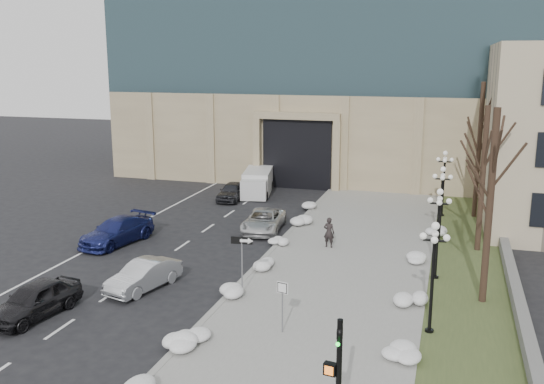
{
  "coord_description": "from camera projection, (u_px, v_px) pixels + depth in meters",
  "views": [
    {
      "loc": [
        8.74,
        -17.88,
        11.08
      ],
      "look_at": [
        -1.09,
        14.8,
        3.5
      ],
      "focal_mm": 40.0,
      "sensor_mm": 36.0,
      "label": 1
    }
  ],
  "objects": [
    {
      "name": "car_b",
      "position": [
        144.0,
        276.0,
        29.51
      ],
      "size": [
        2.47,
        4.47,
        1.4
      ],
      "primitive_type": "imported",
      "rotation": [
        0.0,
        0.0,
        -0.25
      ],
      "color": "#B7BABF",
      "rests_on": "ground"
    },
    {
      "name": "snow_clump_i",
      "position": [
        411.0,
        299.0,
        27.63
      ],
      "size": [
        1.1,
        1.6,
        0.36
      ],
      "primitive_type": "ellipsoid",
      "color": "white",
      "rests_on": "sidewalk"
    },
    {
      "name": "lamppost_c",
      "position": [
        442.0,
        194.0,
        36.34
      ],
      "size": [
        1.18,
        1.18,
        4.76
      ],
      "color": "black",
      "rests_on": "ground"
    },
    {
      "name": "snow_clump_e",
      "position": [
        280.0,
        241.0,
        36.51
      ],
      "size": [
        1.1,
        1.6,
        0.36
      ],
      "primitive_type": "ellipsoid",
      "color": "white",
      "rests_on": "sidewalk"
    },
    {
      "name": "tree_mid",
      "position": [
        484.0,
        159.0,
        34.26
      ],
      "size": [
        3.2,
        3.2,
        8.5
      ],
      "color": "black",
      "rests_on": "ground"
    },
    {
      "name": "snow_clump_g",
      "position": [
        313.0,
        207.0,
        44.68
      ],
      "size": [
        1.1,
        1.6,
        0.36
      ],
      "primitive_type": "ellipsoid",
      "color": "white",
      "rests_on": "sidewalk"
    },
    {
      "name": "snow_clump_l",
      "position": [
        179.0,
        346.0,
        23.13
      ],
      "size": [
        1.1,
        1.6,
        0.36
      ],
      "primitive_type": "ellipsoid",
      "color": "white",
      "rests_on": "sidewalk"
    },
    {
      "name": "snow_clump_f",
      "position": [
        302.0,
        222.0,
        40.74
      ],
      "size": [
        1.1,
        1.6,
        0.36
      ],
      "primitive_type": "ellipsoid",
      "color": "white",
      "rests_on": "sidewalk"
    },
    {
      "name": "car_c",
      "position": [
        117.0,
        231.0,
        36.8
      ],
      "size": [
        3.21,
        5.65,
        1.54
      ],
      "primitive_type": "imported",
      "rotation": [
        0.0,
        0.0,
        -0.21
      ],
      "color": "navy",
      "rests_on": "ground"
    },
    {
      "name": "grass_strip",
      "position": [
        469.0,
        272.0,
        31.84
      ],
      "size": [
        4.0,
        40.0,
        0.1
      ],
      "primitive_type": "cube",
      "color": "#3B4A25",
      "rests_on": "ground"
    },
    {
      "name": "lamppost_a",
      "position": [
        433.0,
        263.0,
        24.18
      ],
      "size": [
        1.18,
        1.18,
        4.76
      ],
      "color": "black",
      "rests_on": "ground"
    },
    {
      "name": "snow_clump_j",
      "position": [
        419.0,
        260.0,
        32.96
      ],
      "size": [
        1.1,
        1.6,
        0.36
      ],
      "primitive_type": "ellipsoid",
      "color": "white",
      "rests_on": "sidewalk"
    },
    {
      "name": "snow_clump_b",
      "position": [
        197.0,
        333.0,
        24.24
      ],
      "size": [
        1.1,
        1.6,
        0.36
      ],
      "primitive_type": "ellipsoid",
      "color": "white",
      "rests_on": "sidewalk"
    },
    {
      "name": "ground",
      "position": [
        182.0,
        376.0,
        21.57
      ],
      "size": [
        160.0,
        160.0,
        0.0
      ],
      "primitive_type": "plane",
      "color": "black",
      "rests_on": "ground"
    },
    {
      "name": "snow_clump_c",
      "position": [
        234.0,
        292.0,
        28.46
      ],
      "size": [
        1.1,
        1.6,
        0.36
      ],
      "primitive_type": "ellipsoid",
      "color": "white",
      "rests_on": "sidewalk"
    },
    {
      "name": "tree_far",
      "position": [
        480.0,
        131.0,
        41.59
      ],
      "size": [
        3.2,
        3.2,
        9.5
      ],
      "color": "black",
      "rests_on": "ground"
    },
    {
      "name": "car_e",
      "position": [
        232.0,
        191.0,
        48.09
      ],
      "size": [
        1.9,
        4.27,
        1.43
      ],
      "primitive_type": "imported",
      "rotation": [
        0.0,
        0.0,
        0.05
      ],
      "color": "#2B2C30",
      "rests_on": "ground"
    },
    {
      "name": "snow_clump_d",
      "position": [
        266.0,
        266.0,
        32.0
      ],
      "size": [
        1.1,
        1.6,
        0.36
      ],
      "primitive_type": "ellipsoid",
      "color": "white",
      "rests_on": "sidewalk"
    },
    {
      "name": "sidewalk",
      "position": [
        347.0,
        260.0,
        33.67
      ],
      "size": [
        9.0,
        40.0,
        0.12
      ],
      "primitive_type": "cube",
      "color": "gray",
      "rests_on": "ground"
    },
    {
      "name": "lamppost_d",
      "position": [
        444.0,
        175.0,
        42.41
      ],
      "size": [
        1.18,
        1.18,
        4.76
      ],
      "color": "black",
      "rests_on": "ground"
    },
    {
      "name": "one_way_sign",
      "position": [
        245.0,
        248.0,
        28.35
      ],
      "size": [
        1.09,
        0.31,
        2.9
      ],
      "rotation": [
        0.0,
        0.0,
        0.13
      ],
      "color": "slate",
      "rests_on": "ground"
    },
    {
      "name": "car_a",
      "position": [
        35.0,
        300.0,
        26.37
      ],
      "size": [
        2.47,
        4.72,
        1.53
      ],
      "primitive_type": "imported",
      "rotation": [
        0.0,
        0.0,
        -0.15
      ],
      "color": "black",
      "rests_on": "ground"
    },
    {
      "name": "curb",
      "position": [
        269.0,
        253.0,
        34.93
      ],
      "size": [
        0.3,
        40.0,
        0.14
      ],
      "primitive_type": "cube",
      "color": "gray",
      "rests_on": "ground"
    },
    {
      "name": "box_truck",
      "position": [
        257.0,
        183.0,
        50.22
      ],
      "size": [
        3.25,
        6.36,
        1.93
      ],
      "rotation": [
        0.0,
        0.0,
        0.2
      ],
      "color": "silver",
      "rests_on": "ground"
    },
    {
      "name": "snow_clump_k",
      "position": [
        435.0,
        234.0,
        37.96
      ],
      "size": [
        1.1,
        1.6,
        0.36
      ],
      "primitive_type": "ellipsoid",
      "color": "white",
      "rests_on": "sidewalk"
    },
    {
      "name": "stone_wall",
      "position": [
        507.0,
        259.0,
        33.08
      ],
      "size": [
        0.5,
        30.0,
        0.7
      ],
      "primitive_type": "cube",
      "color": "slate",
      "rests_on": "ground"
    },
    {
      "name": "keep_sign",
      "position": [
        282.0,
        296.0,
        24.41
      ],
      "size": [
        0.49,
        0.15,
        2.29
      ],
      "rotation": [
        0.0,
        0.0,
        -0.23
      ],
      "color": "slate",
      "rests_on": "ground"
    },
    {
      "name": "pedestrian",
      "position": [
        329.0,
        232.0,
        35.67
      ],
      "size": [
        0.72,
        0.53,
        1.81
      ],
      "primitive_type": "imported",
      "rotation": [
        0.0,
        0.0,
        2.99
      ],
      "color": "black",
      "rests_on": "sidewalk"
    },
    {
      "name": "snow_clump_h",
      "position": [
        402.0,
        355.0,
        22.49
      ],
      "size": [
        1.1,
        1.6,
        0.36
      ],
      "primitive_type": "ellipsoid",
      "color": "white",
      "rests_on": "sidewalk"
    },
    {
      "name": "tree_near",
      "position": [
        492.0,
        179.0,
        26.71
      ],
      "size": [
        3.2,
        3.2,
        9.0
      ],
      "color": "black",
      "rests_on": "ground"
    },
    {
      "name": "lamppost_b",
      "position": [
        438.0,
        222.0,
        30.26
      ],
      "size": [
        1.18,
        1.18,
        4.76
      ],
      "color": "black",
      "rests_on": "ground"
    },
    {
      "name": "car_d",
      "position": [
        264.0,
        221.0,
        39.5
      ],
      "size": [
        2.74,
        5.17,
        1.38
      ],
      "primitive_type": "imported",
      "rotation": [
        0.0,
        0.0,
        0.09
      ],
      "color": "silver",
      "rests_on": "ground"
    }
  ]
}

